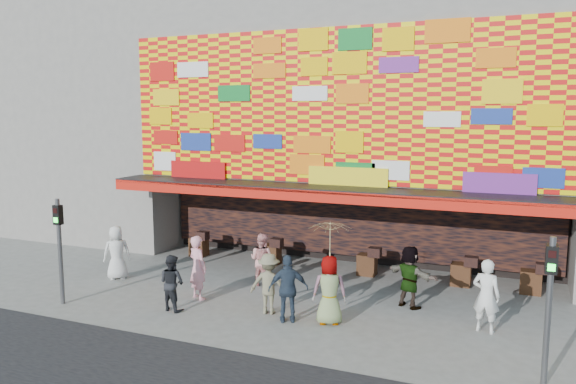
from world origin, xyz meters
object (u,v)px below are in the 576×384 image
ped_a (117,252)px  parasol (330,240)px  signal_right (549,294)px  ped_g (329,290)px  ped_c (172,283)px  ped_i (262,259)px  ped_d (269,284)px  ped_b (198,267)px  ped_h (486,296)px  ped_e (288,289)px  ped_f (410,277)px  signal_left (59,239)px

ped_a → parasol: bearing=129.7°
signal_right → parasol: 5.19m
signal_right → ped_g: 5.27m
ped_a → ped_c: (3.32, -1.77, -0.10)m
ped_g → parasol: parasol is taller
ped_c → ped_i: ped_i is taller
ped_d → parasol: bearing=168.1°
ped_b → ped_h: size_ratio=1.02×
ped_a → ped_g: (7.60, -1.07, 0.01)m
ped_e → signal_right: bearing=142.5°
ped_g → ped_f: bearing=-149.8°
ped_c → ped_h: 8.16m
ped_h → ped_c: bearing=25.0°
ped_a → ped_f: size_ratio=1.01×
signal_left → ped_f: bearing=21.1°
ped_a → ped_g: bearing=129.7°
signal_right → ped_b: signal_right is taller
ped_b → ped_h: (7.83, 0.58, -0.01)m
signal_right → ped_c: 9.34m
ped_h → signal_right: bearing=130.6°
ped_i → parasol: bearing=149.2°
ped_i → ped_b: bearing=65.1°
ped_a → ped_b: ped_b is taller
ped_f → ped_i: ped_f is taller
signal_right → ped_a: size_ratio=1.72×
ped_c → ped_i: 3.24m
ped_e → ped_d: bearing=-54.4°
ped_b → ped_g: bearing=-160.7°
ped_c → ped_d: size_ratio=0.94×
signal_left → ped_b: 3.90m
ped_g → ped_i: (-2.98, 2.27, -0.06)m
ped_a → ped_d: (5.87, -0.98, -0.06)m
signal_left → ped_c: size_ratio=1.95×
ped_f → ped_g: size_ratio=0.98×
ped_c → ped_e: 3.30m
signal_right → ped_a: signal_right is taller
ped_b → ped_c: 1.11m
ped_e → ped_i: ped_e is taller
signal_left → parasol: signal_left is taller
signal_left → ped_f: signal_left is taller
parasol → signal_right: bearing=-16.4°
ped_c → signal_left: bearing=24.2°
signal_left → ped_h: signal_left is taller
ped_b → ped_d: (2.40, -0.30, -0.11)m
ped_b → parasol: (4.13, -0.39, 1.25)m
ped_b → ped_f: 6.00m
ped_c → signal_right: bearing=-174.3°
signal_left → ped_c: bearing=13.7°
ped_a → ped_c: size_ratio=1.13×
ped_b → ped_c: bearing=106.7°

